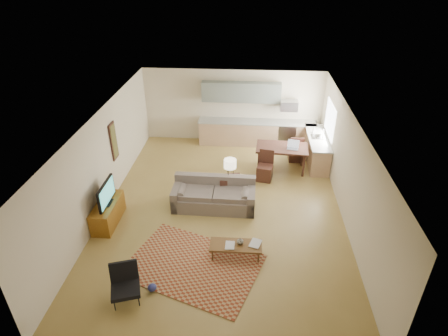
# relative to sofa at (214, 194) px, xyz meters

# --- Properties ---
(room) EXTENTS (9.00, 9.00, 9.00)m
(room) POSITION_rel_sofa_xyz_m (0.27, -0.08, 0.94)
(room) COLOR olive
(room) RESTS_ON ground
(kitchen_counter_back) EXTENTS (4.26, 0.64, 0.92)m
(kitchen_counter_back) POSITION_rel_sofa_xyz_m (1.17, 4.10, 0.05)
(kitchen_counter_back) COLOR tan
(kitchen_counter_back) RESTS_ON ground
(kitchen_counter_right) EXTENTS (0.64, 2.26, 0.92)m
(kitchen_counter_right) POSITION_rel_sofa_xyz_m (3.20, 2.92, 0.05)
(kitchen_counter_right) COLOR tan
(kitchen_counter_right) RESTS_ON ground
(kitchen_range) EXTENTS (0.62, 0.62, 0.90)m
(kitchen_range) POSITION_rel_sofa_xyz_m (2.27, 4.10, 0.04)
(kitchen_range) COLOR #A5A8AD
(kitchen_range) RESTS_ON ground
(kitchen_microwave) EXTENTS (0.62, 0.40, 0.35)m
(kitchen_microwave) POSITION_rel_sofa_xyz_m (2.27, 4.12, 1.14)
(kitchen_microwave) COLOR #A5A8AD
(kitchen_microwave) RESTS_ON room
(upper_cabinets) EXTENTS (2.80, 0.34, 0.70)m
(upper_cabinets) POSITION_rel_sofa_xyz_m (0.57, 4.25, 1.54)
(upper_cabinets) COLOR gray
(upper_cabinets) RESTS_ON room
(window_right) EXTENTS (0.02, 1.40, 1.05)m
(window_right) POSITION_rel_sofa_xyz_m (3.50, 2.92, 1.14)
(window_right) COLOR white
(window_right) RESTS_ON room
(wall_art_left) EXTENTS (0.06, 0.42, 1.10)m
(wall_art_left) POSITION_rel_sofa_xyz_m (-2.94, 0.82, 1.14)
(wall_art_left) COLOR olive
(wall_art_left) RESTS_ON room
(triptych) EXTENTS (1.70, 0.04, 0.50)m
(triptych) POSITION_rel_sofa_xyz_m (0.17, 4.39, 1.34)
(triptych) COLOR beige
(triptych) RESTS_ON room
(rug) EXTENTS (3.41, 2.87, 0.02)m
(rug) POSITION_rel_sofa_xyz_m (-0.25, -2.33, -0.40)
(rug) COLOR maroon
(rug) RESTS_ON floor
(sofa) EXTENTS (2.39, 1.06, 0.83)m
(sofa) POSITION_rel_sofa_xyz_m (0.00, 0.00, 0.00)
(sofa) COLOR #6B5E57
(sofa) RESTS_ON floor
(coffee_table) EXTENTS (1.22, 0.50, 0.37)m
(coffee_table) POSITION_rel_sofa_xyz_m (0.71, -1.95, -0.23)
(coffee_table) COLOR #523415
(coffee_table) RESTS_ON floor
(book_a) EXTENTS (0.22, 0.29, 0.03)m
(book_a) POSITION_rel_sofa_xyz_m (0.47, -2.00, -0.04)
(book_a) COLOR maroon
(book_a) RESTS_ON coffee_table
(book_b) EXTENTS (0.44, 0.47, 0.03)m
(book_b) POSITION_rel_sofa_xyz_m (1.04, -1.85, -0.04)
(book_b) COLOR navy
(book_b) RESTS_ON coffee_table
(vase) EXTENTS (0.24, 0.24, 0.16)m
(vase) POSITION_rel_sofa_xyz_m (0.80, -1.90, 0.03)
(vase) COLOR black
(vase) RESTS_ON coffee_table
(armchair) EXTENTS (0.84, 0.84, 0.76)m
(armchair) POSITION_rel_sofa_xyz_m (-1.47, -3.37, -0.03)
(armchair) COLOR black
(armchair) RESTS_ON floor
(tv_credenza) EXTENTS (0.51, 1.32, 0.61)m
(tv_credenza) POSITION_rel_sofa_xyz_m (-2.71, -0.90, -0.11)
(tv_credenza) COLOR brown
(tv_credenza) RESTS_ON floor
(tv) EXTENTS (0.10, 1.01, 0.61)m
(tv) POSITION_rel_sofa_xyz_m (-2.66, -0.90, 0.50)
(tv) COLOR black
(tv) RESTS_ON tv_credenza
(console_table) EXTENTS (0.68, 0.52, 0.72)m
(console_table) POSITION_rel_sofa_xyz_m (0.42, 0.47, -0.06)
(console_table) COLOR #371D16
(console_table) RESTS_ON floor
(table_lamp) EXTENTS (0.42, 0.42, 0.57)m
(table_lamp) POSITION_rel_sofa_xyz_m (0.42, 0.47, 0.59)
(table_lamp) COLOR beige
(table_lamp) RESTS_ON console_table
(dining_table) EXTENTS (1.69, 1.04, 0.83)m
(dining_table) POSITION_rel_sofa_xyz_m (1.98, 2.27, 0.00)
(dining_table) COLOR #371D16
(dining_table) RESTS_ON floor
(dining_chair_near) EXTENTS (0.54, 0.56, 0.96)m
(dining_chair_near) POSITION_rel_sofa_xyz_m (1.44, 1.59, 0.07)
(dining_chair_near) COLOR #371D16
(dining_chair_near) RESTS_ON floor
(dining_chair_far) EXTENTS (0.46, 0.48, 0.95)m
(dining_chair_far) POSITION_rel_sofa_xyz_m (2.51, 2.95, 0.06)
(dining_chair_far) COLOR #371D16
(dining_chair_far) RESTS_ON floor
(laptop) EXTENTS (0.39, 0.33, 0.26)m
(laptop) POSITION_rel_sofa_xyz_m (2.30, 2.16, 0.55)
(laptop) COLOR #A5A8AD
(laptop) RESTS_ON dining_table
(soap_bottle) EXTENTS (0.11, 0.11, 0.19)m
(soap_bottle) POSITION_rel_sofa_xyz_m (3.10, 3.23, 0.60)
(soap_bottle) COLOR beige
(soap_bottle) RESTS_ON kitchen_counter_right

